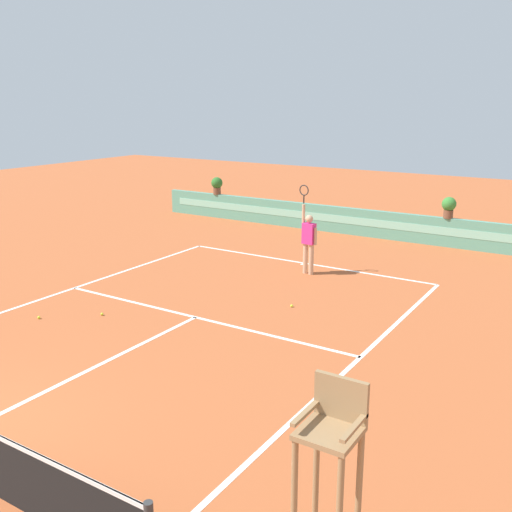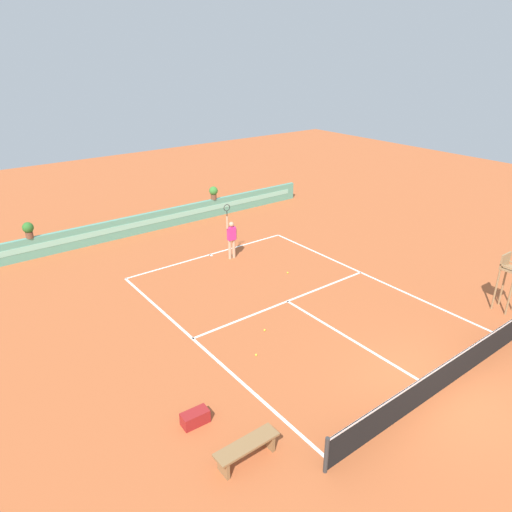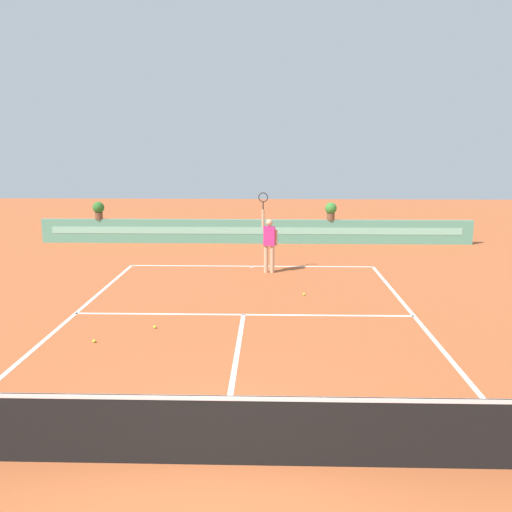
% 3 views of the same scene
% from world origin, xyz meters
% --- Properties ---
extents(ground_plane, '(60.00, 60.00, 0.00)m').
position_xyz_m(ground_plane, '(0.00, 6.00, 0.00)').
color(ground_plane, '#B2562D').
extents(court_lines, '(8.32, 11.94, 0.01)m').
position_xyz_m(court_lines, '(0.00, 6.72, 0.00)').
color(court_lines, white).
rests_on(court_lines, ground).
extents(net, '(8.92, 0.10, 1.00)m').
position_xyz_m(net, '(0.00, 0.00, 0.51)').
color(net, '#333333').
rests_on(net, ground).
extents(back_wall_barrier, '(18.00, 0.21, 1.00)m').
position_xyz_m(back_wall_barrier, '(0.00, 16.39, 0.50)').
color(back_wall_barrier, '#599E84').
rests_on(back_wall_barrier, ground).
extents(tennis_player, '(0.62, 0.26, 2.58)m').
position_xyz_m(tennis_player, '(0.60, 10.95, 1.05)').
color(tennis_player, tan).
rests_on(tennis_player, ground).
extents(tennis_ball_near_baseline, '(0.07, 0.07, 0.07)m').
position_xyz_m(tennis_ball_near_baseline, '(1.57, 8.20, 0.03)').
color(tennis_ball_near_baseline, '#CCE033').
rests_on(tennis_ball_near_baseline, ground).
extents(tennis_ball_mid_court, '(0.07, 0.07, 0.07)m').
position_xyz_m(tennis_ball_mid_court, '(-1.94, 5.33, 0.03)').
color(tennis_ball_mid_court, '#CCE033').
rests_on(tennis_ball_mid_court, ground).
extents(tennis_ball_by_sideline, '(0.07, 0.07, 0.07)m').
position_xyz_m(tennis_ball_by_sideline, '(-3.01, 4.39, 0.03)').
color(tennis_ball_by_sideline, '#CCE033').
rests_on(tennis_ball_by_sideline, ground).
extents(potted_plant_far_left, '(0.48, 0.48, 0.72)m').
position_xyz_m(potted_plant_far_left, '(-6.57, 16.39, 1.41)').
color(potted_plant_far_left, brown).
rests_on(potted_plant_far_left, back_wall_barrier).
extents(potted_plant_right, '(0.48, 0.48, 0.72)m').
position_xyz_m(potted_plant_right, '(3.13, 16.39, 1.41)').
color(potted_plant_right, brown).
rests_on(potted_plant_right, back_wall_barrier).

